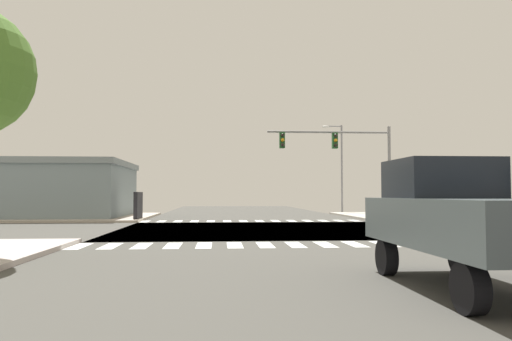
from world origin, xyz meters
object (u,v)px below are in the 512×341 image
(traffic_signal_mast, at_px, (340,150))
(pickup_outer_3, at_px, (459,216))
(bank_building, at_px, (15,190))
(street_lamp, at_px, (339,160))

(traffic_signal_mast, bearing_deg, pickup_outer_3, -98.68)
(traffic_signal_mast, bearing_deg, bank_building, 168.35)
(traffic_signal_mast, relative_size, pickup_outer_3, 1.57)
(pickup_outer_3, bearing_deg, street_lamp, 79.85)
(street_lamp, bearing_deg, traffic_signal_mast, -103.15)
(traffic_signal_mast, distance_m, street_lamp, 11.42)
(traffic_signal_mast, xyz_separation_m, pickup_outer_3, (-3.49, -22.86, -3.21))
(bank_building, distance_m, pickup_outer_3, 32.96)
(bank_building, bearing_deg, traffic_signal_mast, -11.65)
(traffic_signal_mast, relative_size, street_lamp, 1.05)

